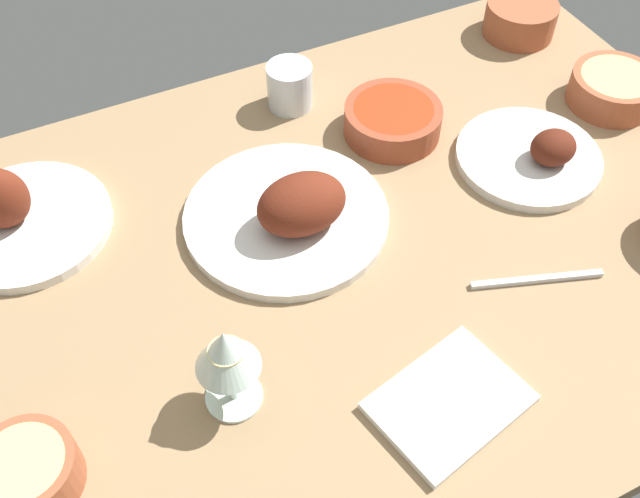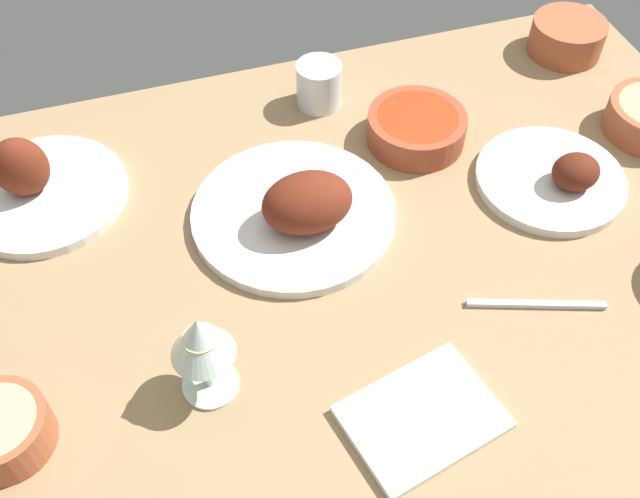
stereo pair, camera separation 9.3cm
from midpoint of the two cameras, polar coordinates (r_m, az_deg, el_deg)
The scene contains 11 objects.
dining_table at distance 104.38cm, azimuth 2.54°, elevation -1.54°, with size 140.00×90.00×4.00cm, color #937551.
plate_near_viewer at distance 118.25cm, azimuth 19.96°, elevation 5.10°, with size 22.56×22.56×6.69cm.
plate_far_side at distance 114.74cm, azimuth -18.97°, elevation 4.57°, with size 24.47×24.47×11.16cm.
plate_center_main at distance 105.16cm, azimuth 0.99°, elevation 3.00°, with size 29.83×29.83×9.58cm.
bowl_soup at distance 144.90cm, azimuth 20.42°, elevation 15.14°, with size 13.05×13.05×6.17cm.
bowl_potatoes at distance 91.10cm, azimuth -20.81°, elevation -13.15°, with size 11.33×11.33×5.40cm.
bowl_sauce at distance 119.49cm, azimuth 9.72°, elevation 9.17°, with size 15.66×15.66×4.96cm.
wine_glass at distance 83.39cm, azimuth -6.07°, elevation -7.31°, with size 7.60×7.60×14.00cm.
water_tumbler at distance 124.53cm, azimuth 2.10°, elevation 12.51°, with size 7.59×7.59×7.55cm, color silver.
folded_napkin at distance 90.33cm, azimuth 10.92°, elevation -12.87°, with size 17.63×13.00×1.20cm, color white.
fork_loose at distance 102.96cm, azimuth 18.90°, elevation -4.23°, with size 18.44×0.90×0.80cm, color silver.
Camera 2 is at (-19.66, -61.74, 83.96)cm, focal length 41.31 mm.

